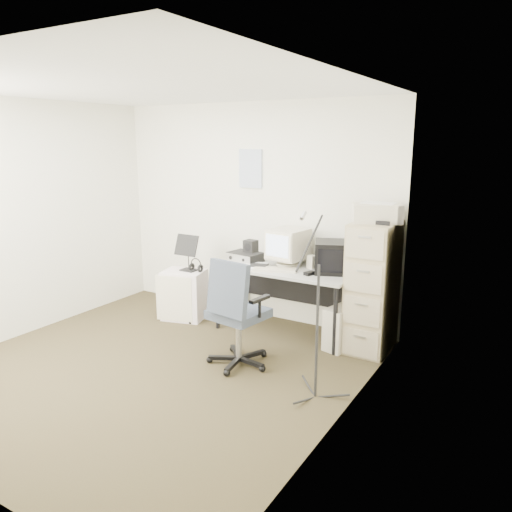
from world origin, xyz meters
The scene contains 23 objects.
floor centered at (0.00, 0.00, -0.01)m, with size 3.60×3.60×0.01m, color #3A2F1B.
ceiling centered at (0.00, 0.00, 2.50)m, with size 3.60×3.60×0.01m, color white.
wall_back centered at (0.00, 1.80, 1.25)m, with size 3.60×0.02×2.50m, color silver.
wall_left centered at (-1.80, 0.00, 1.25)m, with size 0.02×3.60×2.50m, color silver.
wall_right centered at (1.80, 0.00, 1.25)m, with size 0.02×3.60×2.50m, color silver.
wall_calendar centered at (-0.02, 1.79, 1.75)m, with size 0.30×0.02×0.44m, color white.
filing_cabinet centered at (1.58, 1.48, 0.65)m, with size 0.40×0.60×1.30m, color tan.
printer centered at (1.58, 1.49, 1.39)m, with size 0.46×0.31×0.18m, color silver.
desk centered at (0.63, 1.45, 0.36)m, with size 1.50×0.70×0.73m, color #B7B7AA.
crt_monitor centered at (0.60, 1.56, 0.93)m, with size 0.36×0.38×0.40m, color silver.
crt_tv centered at (1.12, 1.54, 0.89)m, with size 0.36×0.38×0.32m, color black.
desk_speaker centered at (0.88, 1.56, 0.80)m, with size 0.08×0.08×0.14m, color beige.
keyboard centered at (0.59, 1.27, 0.74)m, with size 0.46×0.16×0.03m, color silver.
mouse centered at (0.97, 1.31, 0.75)m, with size 0.07×0.11×0.03m, color black.
radio_receiver centered at (0.10, 1.47, 0.78)m, with size 0.36×0.26×0.10m, color black.
radio_speaker centered at (0.13, 1.53, 0.90)m, with size 0.13×0.12×0.13m, color black.
papers centered at (0.33, 1.30, 0.74)m, with size 0.23×0.31×0.02m, color white.
pc_tower centered at (1.34, 1.38, 0.22)m, with size 0.21×0.47×0.44m, color silver.
office_chair centered at (0.63, 0.49, 0.52)m, with size 0.60×0.60×1.05m, color #49505F.
side_cart centered at (-0.60, 1.22, 0.29)m, with size 0.47×0.37×0.58m, color white.
music_stand centered at (-0.55, 1.26, 0.80)m, with size 0.30×0.16×0.44m, color black.
headphones centered at (-0.46, 1.29, 0.63)m, with size 0.16×0.16×0.03m, color black.
mic_stand centered at (1.51, 0.30, 0.74)m, with size 0.02×0.02×1.47m, color black.
Camera 1 is at (3.01, -3.19, 2.07)m, focal length 35.00 mm.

